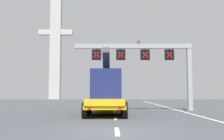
% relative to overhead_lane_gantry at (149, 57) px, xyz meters
% --- Properties ---
extents(ground, '(112.00, 112.00, 0.00)m').
position_rel_overhead_lane_gantry_xyz_m(ground, '(-3.21, -13.51, -5.15)').
color(ground, '#424449').
extents(lane_markings, '(0.20, 52.69, 0.01)m').
position_rel_overhead_lane_gantry_xyz_m(lane_markings, '(-3.19, 5.53, -5.14)').
color(lane_markings, silver).
rests_on(lane_markings, ground).
extents(edge_line_right, '(0.20, 63.00, 0.01)m').
position_rel_overhead_lane_gantry_xyz_m(edge_line_right, '(2.99, -1.51, -5.15)').
color(edge_line_right, silver).
rests_on(edge_line_right, ground).
extents(overhead_lane_gantry, '(11.37, 0.90, 6.68)m').
position_rel_overhead_lane_gantry_xyz_m(overhead_lane_gantry, '(0.00, 0.00, 0.00)').
color(overhead_lane_gantry, '#9EA0A5').
rests_on(overhead_lane_gantry, ground).
extents(heavy_haul_truck_yellow, '(3.02, 14.06, 5.30)m').
position_rel_overhead_lane_gantry_xyz_m(heavy_haul_truck_yellow, '(-3.88, 0.08, -3.16)').
color(heavy_haul_truck_yellow, yellow).
rests_on(heavy_haul_truck_yellow, ground).
extents(bridge_pylon_distant, '(9.00, 2.00, 28.71)m').
position_rel_overhead_lane_gantry_xyz_m(bridge_pylon_distant, '(-18.49, 45.28, 9.59)').
color(bridge_pylon_distant, '#B7B7B2').
rests_on(bridge_pylon_distant, ground).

